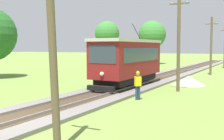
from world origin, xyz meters
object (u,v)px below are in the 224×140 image
(utility_pole_foreground, at_px, (51,11))
(gravel_pile, at_px, (189,80))
(tree_right_far, at_px, (107,34))
(utility_pole_mid, at_px, (211,45))
(red_tram, at_px, (128,60))
(track_worker, at_px, (138,84))
(tree_right_near, at_px, (152,35))
(utility_pole_near_tram, at_px, (179,41))

(utility_pole_foreground, distance_m, gravel_pile, 18.09)
(tree_right_far, bearing_deg, utility_pole_foreground, -62.99)
(utility_pole_mid, relative_size, gravel_pile, 2.34)
(red_tram, bearing_deg, utility_pole_foreground, -73.81)
(utility_pole_foreground, distance_m, utility_pole_mid, 27.64)
(utility_pole_mid, bearing_deg, red_tram, -106.02)
(utility_pole_mid, relative_size, track_worker, 3.73)
(gravel_pile, bearing_deg, tree_right_near, 116.48)
(gravel_pile, bearing_deg, utility_pole_mid, 89.21)
(utility_pole_foreground, relative_size, tree_right_far, 1.12)
(red_tram, bearing_deg, utility_pole_mid, 73.98)
(utility_pole_foreground, relative_size, utility_pole_mid, 1.26)
(utility_pole_foreground, bearing_deg, utility_pole_mid, 90.00)
(utility_pole_foreground, xyz_separation_m, utility_pole_near_tram, (0.00, 13.80, -0.60))
(utility_pole_foreground, xyz_separation_m, tree_right_far, (-17.66, 34.64, 1.15))
(red_tram, distance_m, tree_right_far, 25.19)
(gravel_pile, height_order, track_worker, track_worker)
(utility_pole_mid, bearing_deg, track_worker, -93.96)
(red_tram, distance_m, utility_pole_mid, 14.50)
(track_worker, bearing_deg, red_tram, 166.35)
(utility_pole_foreground, xyz_separation_m, tree_right_near, (-13.35, 44.18, 1.26))
(utility_pole_near_tram, bearing_deg, red_tram, -179.05)
(utility_pole_near_tram, height_order, tree_right_near, tree_right_near)
(red_tram, relative_size, tree_right_far, 1.14)
(tree_right_far, bearing_deg, track_worker, -57.01)
(utility_pole_near_tram, xyz_separation_m, gravel_pile, (-0.14, 3.87, -3.28))
(utility_pole_mid, distance_m, gravel_pile, 10.41)
(utility_pole_near_tram, bearing_deg, tree_right_far, 130.27)
(utility_pole_foreground, height_order, tree_right_near, utility_pole_foreground)
(gravel_pile, bearing_deg, utility_pole_near_tram, -87.97)
(red_tram, xyz_separation_m, tree_right_far, (-13.67, 20.91, 3.25))
(tree_right_far, bearing_deg, red_tram, -56.82)
(red_tram, bearing_deg, gravel_pile, 45.59)
(red_tram, height_order, utility_pole_foreground, utility_pole_foreground)
(tree_right_near, bearing_deg, utility_pole_foreground, -73.19)
(red_tram, distance_m, tree_right_near, 32.03)
(utility_pole_mid, bearing_deg, tree_right_near, 128.87)
(gravel_pile, distance_m, tree_right_near, 30.07)
(utility_pole_mid, relative_size, tree_right_far, 0.89)
(red_tram, height_order, tree_right_near, tree_right_near)
(utility_pole_near_tram, bearing_deg, track_worker, -105.98)
(red_tram, bearing_deg, tree_right_near, 107.09)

